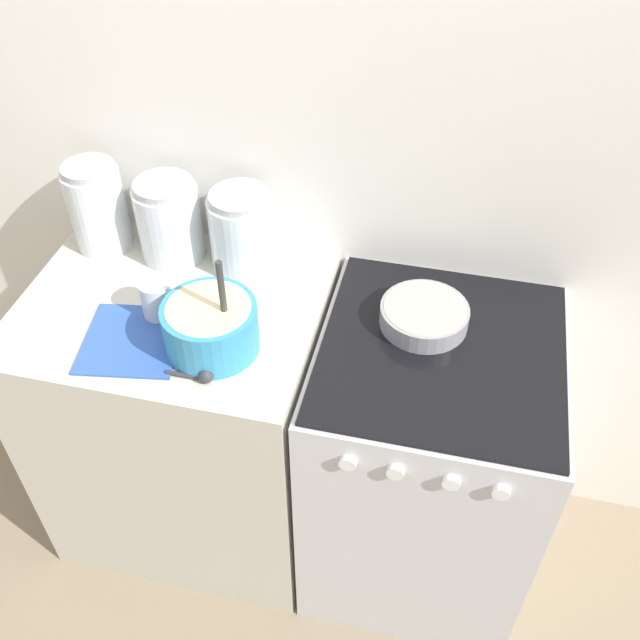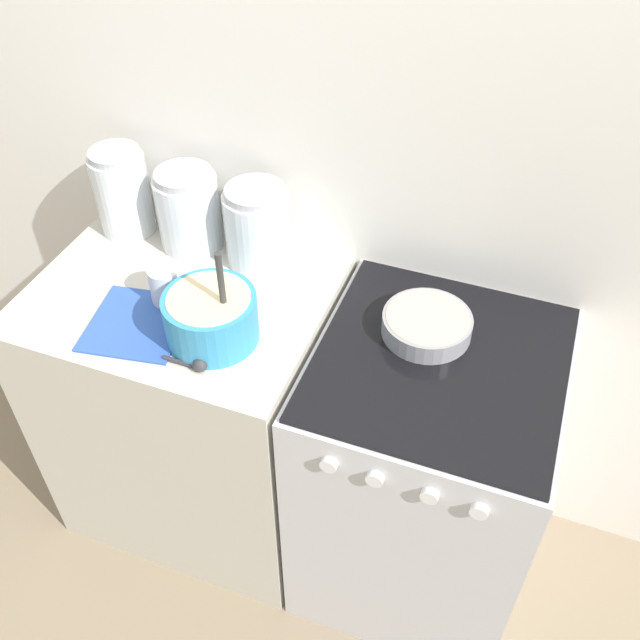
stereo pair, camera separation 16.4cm
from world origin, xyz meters
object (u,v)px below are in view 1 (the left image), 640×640
Objects in this scene: mixing_bowl at (210,325)px; baking_pan at (424,315)px; storage_jar_middle at (170,225)px; storage_jar_right at (243,236)px; storage_jar_left at (99,212)px; tin_can at (158,299)px; stove at (424,462)px.

baking_pan is at bearing 21.97° from mixing_bowl.
storage_jar_middle is at bearing 125.18° from mixing_bowl.
mixing_bowl reaches higher than storage_jar_right.
mixing_bowl reaches higher than baking_pan.
storage_jar_left is (-0.93, 0.13, 0.08)m from baking_pan.
baking_pan is 0.74m from storage_jar_middle.
tin_can is at bearing 155.31° from mixing_bowl.
stove is 0.83m from storage_jar_right.
mixing_bowl is (-0.55, -0.12, 0.54)m from stove.
storage_jar_left reaches higher than baking_pan.
storage_jar_middle reaches higher than stove.
tin_can is at bearing -76.41° from storage_jar_middle.
storage_jar_middle reaches higher than baking_pan.
storage_jar_middle is 0.26m from tin_can.
baking_pan is (0.49, 0.20, -0.04)m from mixing_bowl.
storage_jar_left is 2.38× the size of tin_can.
tin_can is (-0.15, -0.25, -0.04)m from storage_jar_right.
tin_can is (0.06, -0.25, -0.05)m from storage_jar_middle.
storage_jar_right is at bearing 0.00° from storage_jar_left.
storage_jar_middle is at bearing 0.00° from storage_jar_left.
storage_jar_left is at bearing 172.12° from baking_pan.
storage_jar_left reaches higher than tin_can.
stove is 0.78m from mixing_bowl.
mixing_bowl is 0.53m from baking_pan.
baking_pan is at bearing -14.13° from storage_jar_right.
storage_jar_right is at bearing 58.97° from tin_can.
storage_jar_left is at bearing 137.34° from tin_can.
storage_jar_right is (0.21, 0.00, -0.00)m from storage_jar_middle.
tin_can is at bearing -42.66° from storage_jar_left.
mixing_bowl reaches higher than storage_jar_left.
storage_jar_left reaches higher than stove.
mixing_bowl is 1.16× the size of storage_jar_middle.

